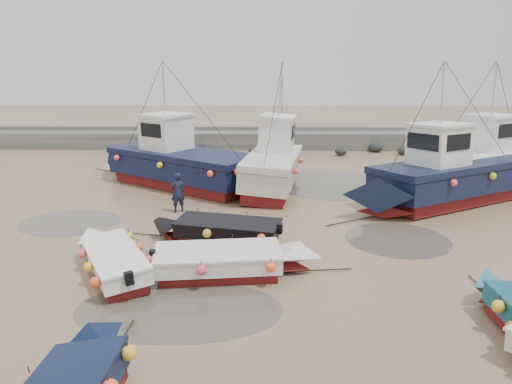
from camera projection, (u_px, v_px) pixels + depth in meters
ground at (267, 263)px, 15.77m from camera, size 120.00×120.00×0.00m
seawall at (267, 140)px, 36.90m from camera, size 60.00×4.92×1.50m
puddle_a at (179, 309)px, 12.82m from camera, size 5.39×5.39×0.01m
puddle_b at (398, 239)px, 17.91m from camera, size 3.71×3.71×0.01m
puddle_c at (70, 222)px, 19.80m from camera, size 3.92×3.92×0.01m
puddle_d at (328, 183)px, 26.36m from camera, size 5.86×5.86×0.01m
dinghy_0 at (113, 256)px, 14.93m from camera, size 3.38×5.48×1.43m
dinghy_4 at (218, 228)px, 17.48m from camera, size 5.83×2.55×1.43m
dinghy_5 at (230, 258)px, 14.74m from camera, size 6.02×2.31×1.43m
cabin_boat_0 at (174, 161)px, 25.54m from camera, size 10.18×7.83×6.22m
cabin_boat_1 at (273, 162)px, 24.89m from camera, size 3.54×9.84×6.22m
cabin_boat_2 at (444, 176)px, 22.00m from camera, size 10.28×7.10×6.22m
cabin_boat_3 at (483, 160)px, 25.41m from camera, size 9.16×6.58×6.22m
person at (178, 212)px, 21.24m from camera, size 0.74×0.67×1.70m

